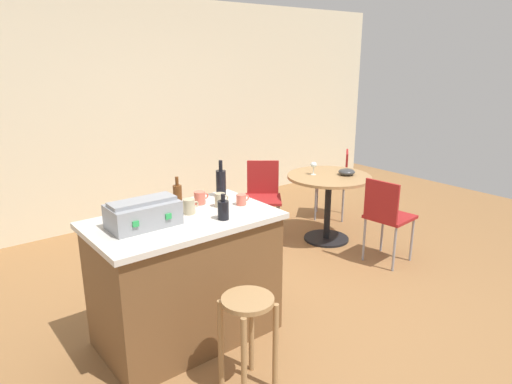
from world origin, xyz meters
TOP-DOWN VIEW (x-y plane):
  - ground_plane at (0.00, 0.00)m, footprint 8.80×8.80m
  - back_wall at (0.00, 2.96)m, footprint 8.00×0.10m
  - kitchen_island at (-1.04, 0.24)m, footprint 1.30×0.77m
  - wooden_stool at (-1.03, -0.48)m, footprint 0.32×0.32m
  - dining_table at (1.14, 0.89)m, footprint 0.92×0.92m
  - folding_chair_near at (1.14, 0.12)m, footprint 0.44×0.44m
  - folding_chair_far at (1.78, 1.35)m, footprint 0.56×0.56m
  - folding_chair_left at (0.62, 1.40)m, footprint 0.56×0.56m
  - toolbox at (-1.33, 0.26)m, footprint 0.45×0.27m
  - bottle_0 at (-0.96, 0.47)m, footprint 0.07×0.07m
  - bottle_1 at (-0.55, 0.49)m, footprint 0.08×0.08m
  - bottle_2 at (-0.84, 0.04)m, footprint 0.08×0.08m
  - cup_0 at (-0.55, 0.22)m, footprint 0.11×0.07m
  - cup_1 at (-0.96, 0.29)m, footprint 0.12×0.08m
  - cup_2 at (-0.70, 0.28)m, footprint 0.11×0.08m
  - cup_3 at (-0.79, 0.43)m, footprint 0.12×0.09m
  - wine_glass at (1.03, 1.03)m, footprint 0.07×0.07m
  - serving_bowl at (1.31, 0.79)m, footprint 0.18×0.18m

SIDE VIEW (x-z plane):
  - ground_plane at x=0.00m, z-range 0.00..0.00m
  - wooden_stool at x=-1.03m, z-range 0.14..0.77m
  - kitchen_island at x=-1.04m, z-range 0.00..0.94m
  - folding_chair_far at x=1.78m, z-range 0.08..0.95m
  - folding_chair_near at x=1.14m, z-range 0.08..0.96m
  - folding_chair_left at x=0.62m, z-range 0.09..0.96m
  - dining_table at x=1.14m, z-range 0.20..0.95m
  - serving_bowl at x=1.31m, z-range 0.76..0.83m
  - wine_glass at x=1.03m, z-range 0.79..0.93m
  - cup_0 at x=-0.55m, z-range 0.94..1.02m
  - cup_3 at x=-0.79m, z-range 0.94..1.03m
  - cup_2 at x=-0.70m, z-range 0.94..1.04m
  - cup_1 at x=-0.96m, z-range 0.94..1.05m
  - bottle_2 at x=-0.84m, z-range 0.92..1.10m
  - toolbox at x=-1.33m, z-range 0.93..1.12m
  - bottle_0 at x=-0.96m, z-range 0.91..1.15m
  - bottle_1 at x=-0.55m, z-range 0.90..1.20m
  - back_wall at x=0.00m, z-range 0.00..2.70m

